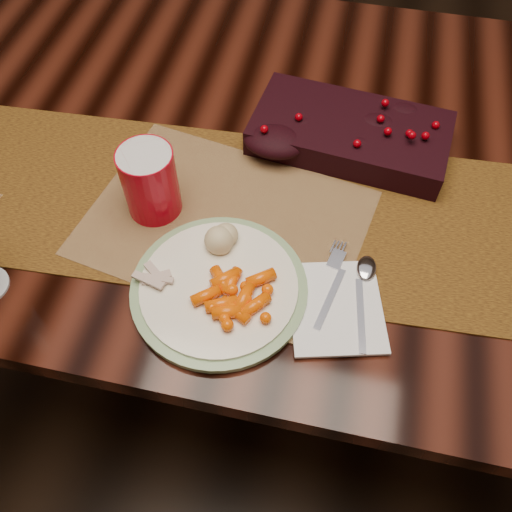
% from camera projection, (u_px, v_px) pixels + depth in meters
% --- Properties ---
extents(floor, '(5.00, 5.00, 0.00)m').
position_uv_depth(floor, '(267.00, 328.00, 1.62)').
color(floor, black).
rests_on(floor, ground).
extents(dining_table, '(1.80, 1.00, 0.75)m').
position_uv_depth(dining_table, '(269.00, 258.00, 1.31)').
color(dining_table, black).
rests_on(dining_table, floor).
extents(table_runner, '(1.74, 0.44, 0.00)m').
position_uv_depth(table_runner, '(284.00, 214.00, 0.91)').
color(table_runner, '#52290C').
rests_on(table_runner, dining_table).
extents(centerpiece, '(0.36, 0.22, 0.07)m').
position_uv_depth(centerpiece, '(351.00, 130.00, 0.97)').
color(centerpiece, black).
rests_on(centerpiece, table_runner).
extents(placemat_main, '(0.50, 0.40, 0.00)m').
position_uv_depth(placemat_main, '(225.00, 223.00, 0.90)').
color(placemat_main, brown).
rests_on(placemat_main, dining_table).
extents(dinner_plate, '(0.32, 0.32, 0.01)m').
position_uv_depth(dinner_plate, '(219.00, 288.00, 0.81)').
color(dinner_plate, white).
rests_on(dinner_plate, placemat_main).
extents(baby_carrots, '(0.12, 0.10, 0.02)m').
position_uv_depth(baby_carrots, '(235.00, 294.00, 0.79)').
color(baby_carrots, '#F85601').
rests_on(baby_carrots, dinner_plate).
extents(mashed_potatoes, '(0.08, 0.07, 0.04)m').
position_uv_depth(mashed_potatoes, '(212.00, 239.00, 0.83)').
color(mashed_potatoes, beige).
rests_on(mashed_potatoes, dinner_plate).
extents(turkey_shreds, '(0.08, 0.07, 0.02)m').
position_uv_depth(turkey_shreds, '(155.00, 278.00, 0.81)').
color(turkey_shreds, tan).
rests_on(turkey_shreds, dinner_plate).
extents(napkin, '(0.17, 0.19, 0.01)m').
position_uv_depth(napkin, '(336.00, 307.00, 0.80)').
color(napkin, white).
rests_on(napkin, placemat_main).
extents(fork, '(0.05, 0.15, 0.00)m').
position_uv_depth(fork, '(332.00, 288.00, 0.82)').
color(fork, '#B9B9B9').
rests_on(fork, napkin).
extents(spoon, '(0.05, 0.16, 0.00)m').
position_uv_depth(spoon, '(363.00, 300.00, 0.80)').
color(spoon, silver).
rests_on(spoon, napkin).
extents(red_cup, '(0.10, 0.10, 0.12)m').
position_uv_depth(red_cup, '(150.00, 182.00, 0.86)').
color(red_cup, '#B10316').
rests_on(red_cup, placemat_main).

